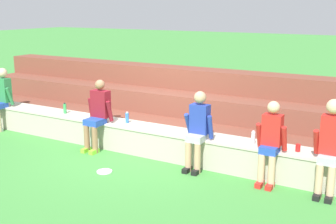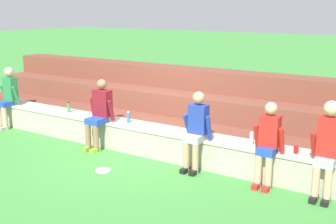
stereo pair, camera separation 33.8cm
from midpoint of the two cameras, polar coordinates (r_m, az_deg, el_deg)
ground_plane at (r=8.39m, az=-6.29°, el=-5.66°), size 80.00×80.00×0.00m
stone_seating_wall at (r=8.50m, az=-5.28°, el=-3.35°), size 8.02×0.57×0.54m
brick_bleachers at (r=9.73m, az=0.09°, el=0.53°), size 10.72×1.90×1.42m
person_far_left at (r=10.64m, az=-22.08°, el=1.83°), size 0.48×0.55×1.43m
person_left_of_center at (r=8.62m, az=-10.42°, el=-0.13°), size 0.55×0.59×1.39m
person_center at (r=7.41m, az=2.66°, el=-2.21°), size 0.50×0.50×1.38m
person_right_of_center at (r=6.94m, az=12.08°, el=-3.81°), size 0.48×0.45×1.35m
person_far_right at (r=6.72m, az=19.34°, el=-4.14°), size 0.49×0.48×1.48m
water_bottle_mid_right at (r=9.58m, az=-14.50°, el=0.45°), size 0.07×0.07×0.23m
water_bottle_center_gap at (r=8.56m, az=-6.57°, el=-0.78°), size 0.07×0.07×0.23m
water_bottle_near_left at (r=7.31m, az=9.93°, el=-3.40°), size 0.07×0.07×0.24m
plastic_cup_middle at (r=7.12m, az=15.55°, el=-4.61°), size 0.08×0.08×0.12m
frisbee at (r=7.61m, az=-9.69°, el=-7.79°), size 0.27×0.27×0.02m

